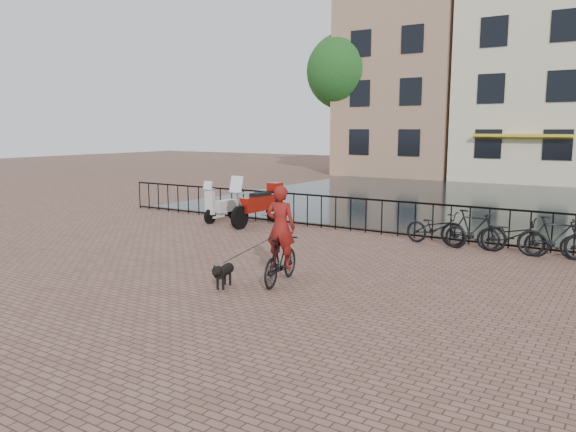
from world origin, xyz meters
The scene contains 14 objects.
ground centered at (0.00, 0.00, 0.00)m, with size 100.00×100.00×0.00m, color brown.
canal_water centered at (0.00, 17.30, 0.00)m, with size 20.00×20.00×0.00m, color black.
railing centered at (0.00, 8.00, 0.50)m, with size 20.00×0.05×1.02m.
canal_house_left centered at (-7.50, 30.00, 6.40)m, with size 7.50×9.00×12.80m.
canal_house_mid centered at (0.50, 30.00, 5.90)m, with size 8.00×9.50×11.80m.
tree_far_left centered at (-11.00, 27.00, 6.73)m, with size 5.04×5.04×9.27m.
cyclist centered at (0.40, 2.11, 0.86)m, with size 0.79×1.72×2.28m.
dog centered at (-0.36, 1.27, 0.26)m, with size 0.45×0.80×0.52m.
motorcycle centered at (-3.98, 7.38, 0.83)m, with size 0.63×2.35×1.67m.
scooter centered at (-5.41, 7.35, 0.71)m, with size 0.44×1.52×1.41m.
parked_bike_0 centered at (1.80, 7.40, 0.45)m, with size 0.60×1.72×0.90m, color black.
parked_bike_1 centered at (2.75, 7.40, 0.50)m, with size 0.47×1.66×1.00m, color black.
parked_bike_2 centered at (3.70, 7.40, 0.45)m, with size 0.60×1.72×0.90m, color black.
parked_bike_3 centered at (4.65, 7.40, 0.50)m, with size 0.47×1.66×1.00m, color black.
Camera 1 is at (6.37, -6.90, 3.04)m, focal length 35.00 mm.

